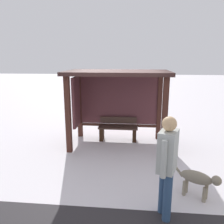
# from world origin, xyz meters

# --- Properties ---
(ground_plane) EXTENTS (60.00, 60.00, 0.00)m
(ground_plane) POSITION_xyz_m (0.00, 0.00, 0.00)
(ground_plane) COLOR silver
(bus_shelter) EXTENTS (3.00, 1.71, 2.28)m
(bus_shelter) POSITION_xyz_m (-0.11, 0.21, 1.69)
(bus_shelter) COLOR #402119
(bus_shelter) RESTS_ON ground
(bench_left_inside) EXTENTS (1.27, 0.40, 0.75)m
(bench_left_inside) POSITION_xyz_m (0.00, 0.40, 0.36)
(bench_left_inside) COLOR #412F27
(bench_left_inside) RESTS_ON ground
(person_walking) EXTENTS (0.38, 0.58, 1.77)m
(person_walking) POSITION_xyz_m (1.05, -3.18, 1.03)
(person_walking) COLOR #AEB4AF
(person_walking) RESTS_ON ground
(dog) EXTENTS (0.82, 0.52, 0.57)m
(dog) POSITION_xyz_m (1.75, -2.58, 0.39)
(dog) COLOR gray
(dog) RESTS_ON ground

